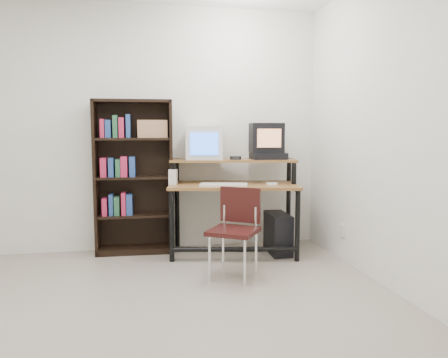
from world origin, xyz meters
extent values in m
cube|color=#A09484|center=(0.00, 0.00, -0.01)|extent=(4.00, 4.00, 0.01)
cube|color=silver|center=(0.00, 2.00, 1.30)|extent=(4.00, 0.01, 2.60)
cube|color=silver|center=(0.00, -2.00, 1.30)|extent=(4.00, 0.01, 2.60)
cube|color=silver|center=(2.00, 0.00, 1.30)|extent=(0.01, 4.00, 2.60)
cube|color=brown|center=(0.99, 1.60, 0.72)|extent=(1.41, 0.88, 0.03)
cube|color=brown|center=(1.01, 1.73, 0.97)|extent=(1.36, 0.63, 0.02)
cylinder|color=black|center=(0.33, 1.43, 0.36)|extent=(0.05, 0.05, 0.72)
cylinder|color=black|center=(1.54, 1.20, 0.36)|extent=(0.05, 0.05, 0.72)
cylinder|color=black|center=(0.43, 2.00, 0.49)|extent=(0.05, 0.05, 0.98)
cylinder|color=black|center=(1.65, 1.77, 0.49)|extent=(0.05, 0.05, 0.98)
cylinder|color=black|center=(0.94, 1.32, 0.12)|extent=(1.22, 0.27, 0.05)
cube|color=beige|center=(0.72, 1.79, 1.15)|extent=(0.44, 0.44, 0.36)
cube|color=blue|center=(0.68, 1.60, 1.15)|extent=(0.28, 0.07, 0.23)
cube|color=black|center=(1.37, 1.65, 1.01)|extent=(0.37, 0.27, 0.08)
cube|color=black|center=(1.36, 1.71, 1.21)|extent=(0.36, 0.35, 0.31)
cube|color=tan|center=(1.35, 1.54, 1.21)|extent=(0.25, 0.04, 0.19)
cylinder|color=#26262B|center=(1.02, 1.65, 0.99)|extent=(0.15, 0.15, 0.05)
cube|color=beige|center=(0.86, 1.47, 0.74)|extent=(0.51, 0.32, 0.03)
cube|color=black|center=(1.33, 1.43, 0.72)|extent=(0.27, 0.24, 0.01)
cube|color=white|center=(1.35, 1.44, 0.74)|extent=(0.10, 0.06, 0.03)
cube|color=beige|center=(0.37, 1.67, 0.80)|extent=(0.10, 0.10, 0.17)
cube|color=black|center=(1.45, 1.52, 0.21)|extent=(0.21, 0.46, 0.42)
cube|color=black|center=(0.82, 0.83, 0.42)|extent=(0.54, 0.54, 0.04)
cube|color=black|center=(0.91, 0.98, 0.62)|extent=(0.33, 0.23, 0.32)
cylinder|color=silver|center=(0.60, 0.78, 0.20)|extent=(0.02, 0.02, 0.40)
cylinder|color=silver|center=(0.86, 0.61, 0.20)|extent=(0.02, 0.02, 0.40)
cylinder|color=silver|center=(0.77, 1.05, 0.20)|extent=(0.02, 0.02, 0.40)
cylinder|color=silver|center=(1.03, 0.88, 0.20)|extent=(0.02, 0.02, 0.40)
cube|color=black|center=(-0.41, 1.84, 0.80)|extent=(0.04, 0.27, 1.60)
cube|color=black|center=(0.36, 1.82, 0.80)|extent=(0.04, 0.27, 1.60)
cube|color=black|center=(-0.02, 1.95, 0.80)|extent=(0.80, 0.05, 1.60)
cube|color=black|center=(-0.03, 1.83, 1.58)|extent=(0.81, 0.30, 0.03)
cube|color=black|center=(-0.03, 1.83, 0.03)|extent=(0.81, 0.30, 0.06)
cube|color=black|center=(-0.03, 1.83, 0.40)|extent=(0.75, 0.27, 0.03)
cube|color=black|center=(-0.03, 1.83, 0.80)|extent=(0.75, 0.27, 0.02)
cube|color=black|center=(-0.03, 1.83, 1.20)|extent=(0.75, 0.27, 0.02)
cube|color=#976B4C|center=(0.17, 1.82, 1.30)|extent=(0.31, 0.21, 0.18)
cube|color=beige|center=(1.99, 1.15, 0.30)|extent=(0.02, 0.08, 0.12)
camera|label=1|loc=(0.02, -2.77, 1.27)|focal=35.00mm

